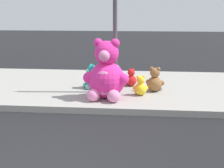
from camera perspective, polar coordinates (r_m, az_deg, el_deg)
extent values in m
cube|color=#9E9B93|center=(9.31, -5.17, -0.51)|extent=(28.00, 4.40, 0.15)
cylinder|color=#4C4C51|center=(8.14, 0.54, 9.54)|extent=(0.11, 0.11, 3.20)
sphere|color=#F22D93|center=(7.77, -0.92, 0.68)|extent=(0.87, 0.87, 0.87)
ellipsoid|color=pink|center=(7.47, -1.44, 0.18)|extent=(0.49, 0.24, 0.56)
sphere|color=#F22D93|center=(7.66, -0.94, 5.42)|extent=(0.57, 0.57, 0.57)
sphere|color=pink|center=(7.43, -1.35, 4.92)|extent=(0.26, 0.26, 0.26)
sphere|color=#F22D93|center=(7.59, 0.53, 7.08)|extent=(0.22, 0.22, 0.22)
sphere|color=#F22D93|center=(7.58, 1.94, 0.86)|extent=(0.27, 0.27, 0.27)
sphere|color=pink|center=(7.44, 0.27, -2.13)|extent=(0.30, 0.30, 0.30)
sphere|color=#F22D93|center=(7.68, -2.41, 7.14)|extent=(0.22, 0.22, 0.22)
sphere|color=#F22D93|center=(7.75, -4.08, 1.11)|extent=(0.27, 0.27, 0.27)
sphere|color=pink|center=(7.54, -3.29, -1.94)|extent=(0.30, 0.30, 0.30)
sphere|color=#B28CD8|center=(8.88, 0.51, 0.71)|extent=(0.40, 0.40, 0.40)
ellipsoid|color=silver|center=(8.87, -0.43, 0.69)|extent=(0.13, 0.23, 0.26)
sphere|color=#B28CD8|center=(8.82, 0.51, 2.62)|extent=(0.27, 0.27, 0.27)
sphere|color=silver|center=(8.81, -0.22, 2.51)|extent=(0.12, 0.12, 0.12)
sphere|color=#B28CD8|center=(8.71, 0.57, 3.20)|extent=(0.10, 0.10, 0.10)
sphere|color=#B28CD8|center=(8.68, 0.29, 0.63)|extent=(0.13, 0.13, 0.13)
sphere|color=silver|center=(8.79, -0.54, -0.31)|extent=(0.14, 0.14, 0.14)
sphere|color=#B28CD8|center=(8.89, 0.46, 3.40)|extent=(0.10, 0.10, 0.10)
sphere|color=#B28CD8|center=(9.06, 0.08, 1.15)|extent=(0.13, 0.13, 0.13)
sphere|color=silver|center=(9.00, -0.65, 0.02)|extent=(0.14, 0.14, 0.14)
sphere|color=teal|center=(8.79, -3.44, 0.54)|extent=(0.40, 0.40, 0.40)
ellipsoid|color=#7BBFBC|center=(8.74, -4.31, 0.46)|extent=(0.19, 0.23, 0.26)
sphere|color=teal|center=(8.73, -3.47, 2.44)|extent=(0.26, 0.26, 0.26)
sphere|color=#7BBFBC|center=(8.70, -4.15, 2.28)|extent=(0.12, 0.12, 0.12)
sphere|color=teal|center=(8.63, -3.26, 3.02)|extent=(0.10, 0.10, 0.10)
sphere|color=teal|center=(8.60, -3.29, 0.46)|extent=(0.12, 0.12, 0.12)
sphere|color=#7BBFBC|center=(8.66, -4.20, -0.54)|extent=(0.14, 0.14, 0.14)
sphere|color=teal|center=(8.80, -3.70, 3.20)|extent=(0.10, 0.10, 0.10)
sphere|color=teal|center=(8.94, -4.18, 0.93)|extent=(0.12, 0.12, 0.12)
sphere|color=#7BBFBC|center=(8.86, -4.70, -0.24)|extent=(0.14, 0.14, 0.14)
sphere|color=yellow|center=(8.10, 4.98, -0.90)|extent=(0.31, 0.31, 0.31)
ellipsoid|color=#F0DB80|center=(8.21, 4.90, -0.71)|extent=(0.18, 0.09, 0.20)
sphere|color=yellow|center=(8.05, 5.01, 0.69)|extent=(0.20, 0.20, 0.20)
sphere|color=#F0DB80|center=(8.13, 4.95, 0.73)|extent=(0.09, 0.09, 0.09)
sphere|color=yellow|center=(8.02, 4.52, 1.25)|extent=(0.08, 0.08, 0.08)
sphere|color=yellow|center=(8.12, 3.93, -0.68)|extent=(0.10, 0.10, 0.10)
sphere|color=#F0DB80|center=(8.24, 4.29, -1.36)|extent=(0.11, 0.11, 0.11)
sphere|color=yellow|center=(8.04, 5.52, 1.25)|extent=(0.08, 0.08, 0.08)
sphere|color=yellow|center=(8.15, 5.98, -0.67)|extent=(0.10, 0.10, 0.10)
sphere|color=#F0DB80|center=(8.26, 5.46, -1.36)|extent=(0.11, 0.11, 0.11)
sphere|color=olive|center=(8.51, 7.41, 0.01)|extent=(0.39, 0.39, 0.39)
ellipsoid|color=tan|center=(8.64, 7.65, 0.21)|extent=(0.23, 0.14, 0.26)
sphere|color=olive|center=(8.45, 7.47, 1.95)|extent=(0.26, 0.26, 0.26)
sphere|color=tan|center=(8.55, 7.65, 1.98)|extent=(0.12, 0.12, 0.12)
sphere|color=olive|center=(8.45, 6.90, 2.68)|extent=(0.10, 0.10, 0.10)
sphere|color=olive|center=(8.59, 6.30, 0.38)|extent=(0.12, 0.12, 0.12)
sphere|color=tan|center=(8.72, 6.98, -0.52)|extent=(0.14, 0.14, 0.14)
sphere|color=olive|center=(8.40, 8.08, 2.59)|extent=(0.10, 0.10, 0.10)
sphere|color=olive|center=(8.50, 8.72, 0.17)|extent=(0.12, 0.12, 0.12)
sphere|color=tan|center=(8.67, 8.36, -0.65)|extent=(0.14, 0.14, 0.14)
sphere|color=red|center=(9.05, 3.34, 0.59)|extent=(0.30, 0.30, 0.30)
ellipsoid|color=#DB7B7B|center=(9.13, 2.85, 0.70)|extent=(0.16, 0.17, 0.19)
sphere|color=red|center=(9.01, 3.36, 1.98)|extent=(0.20, 0.20, 0.20)
sphere|color=#DB7B7B|center=(9.07, 2.97, 1.98)|extent=(0.09, 0.09, 0.09)
sphere|color=red|center=(8.94, 3.06, 2.42)|extent=(0.07, 0.07, 0.07)
sphere|color=red|center=(8.97, 2.54, 0.63)|extent=(0.09, 0.09, 0.09)
sphere|color=#DB7B7B|center=(9.10, 2.39, 0.03)|extent=(0.10, 0.10, 0.10)
sphere|color=red|center=(9.04, 3.66, 2.52)|extent=(0.07, 0.07, 0.07)
sphere|color=red|center=(9.18, 3.78, 0.89)|extent=(0.09, 0.09, 0.09)
sphere|color=#DB7B7B|center=(9.22, 3.10, 0.19)|extent=(0.10, 0.10, 0.10)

